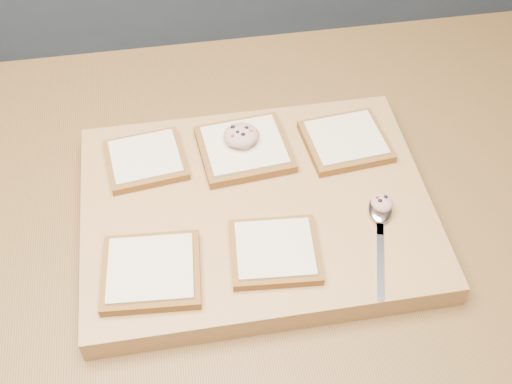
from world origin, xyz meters
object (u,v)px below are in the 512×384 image
Objects in this scene: tuna_salad_dollop at (241,135)px; spoon at (380,216)px; bread_far_center at (244,148)px; cutting_board at (256,210)px.

tuna_salad_dollop is 0.31× the size of spoon.
spoon is (0.17, -0.15, -0.00)m from bread_far_center.
cutting_board is 9.33× the size of tuna_salad_dollop.
bread_far_center is (-0.00, 0.10, 0.03)m from cutting_board.
cutting_board is 3.45× the size of bread_far_center.
bread_far_center is 2.70× the size of tuna_salad_dollop.
bread_far_center is 0.02m from tuna_salad_dollop.
cutting_board is at bearing 160.56° from spoon.
bread_far_center is at bearing 136.95° from spoon.
bread_far_center is at bearing -62.07° from tuna_salad_dollop.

